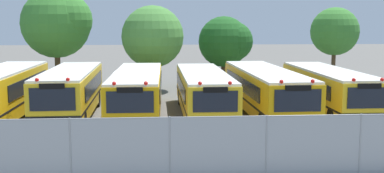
# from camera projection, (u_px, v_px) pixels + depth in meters

# --- Properties ---
(ground_plane) EXTENTS (160.00, 160.00, 0.00)m
(ground_plane) POSITION_uv_depth(u_px,v_px,m) (138.00, 116.00, 25.10)
(ground_plane) COLOR #595651
(school_bus_1) EXTENTS (2.63, 9.67, 2.78)m
(school_bus_1) POSITION_uv_depth(u_px,v_px,m) (4.00, 91.00, 24.34)
(school_bus_1) COLOR yellow
(school_bus_1) RESTS_ON ground_plane
(school_bus_2) EXTENTS (2.68, 9.91, 2.70)m
(school_bus_2) POSITION_uv_depth(u_px,v_px,m) (71.00, 91.00, 24.64)
(school_bus_2) COLOR yellow
(school_bus_2) RESTS_ON ground_plane
(school_bus_3) EXTENTS (2.64, 10.99, 2.55)m
(school_bus_3) POSITION_uv_depth(u_px,v_px,m) (138.00, 91.00, 25.08)
(school_bus_3) COLOR #EAA80C
(school_bus_3) RESTS_ON ground_plane
(school_bus_4) EXTENTS (2.54, 10.55, 2.53)m
(school_bus_4) POSITION_uv_depth(u_px,v_px,m) (203.00, 91.00, 25.09)
(school_bus_4) COLOR yellow
(school_bus_4) RESTS_ON ground_plane
(school_bus_5) EXTENTS (2.84, 11.58, 2.62)m
(school_bus_5) POSITION_uv_depth(u_px,v_px,m) (265.00, 90.00, 25.45)
(school_bus_5) COLOR #EAA80C
(school_bus_5) RESTS_ON ground_plane
(school_bus_6) EXTENTS (2.49, 10.36, 2.59)m
(school_bus_6) POSITION_uv_depth(u_px,v_px,m) (328.00, 89.00, 25.74)
(school_bus_6) COLOR yellow
(school_bus_6) RESTS_ON ground_plane
(tree_1) EXTENTS (5.34, 5.17, 7.54)m
(tree_1) POSITION_uv_depth(u_px,v_px,m) (59.00, 23.00, 34.62)
(tree_1) COLOR #4C3823
(tree_1) RESTS_ON ground_plane
(tree_2) EXTENTS (4.59, 4.59, 6.30)m
(tree_2) POSITION_uv_depth(u_px,v_px,m) (153.00, 36.00, 34.02)
(tree_2) COLOR #4C3823
(tree_2) RESTS_ON ground_plane
(tree_3) EXTENTS (4.21, 3.95, 5.53)m
(tree_3) POSITION_uv_depth(u_px,v_px,m) (227.00, 42.00, 35.96)
(tree_3) COLOR #4C3823
(tree_3) RESTS_ON ground_plane
(tree_4) EXTENTS (3.70, 3.70, 6.21)m
(tree_4) POSITION_uv_depth(u_px,v_px,m) (336.00, 31.00, 35.60)
(tree_4) COLOR #4C3823
(tree_4) RESTS_ON ground_plane
(chainlink_fence) EXTENTS (28.45, 0.07, 2.08)m
(chainlink_fence) POSITION_uv_depth(u_px,v_px,m) (120.00, 148.00, 14.77)
(chainlink_fence) COLOR #9EA0A3
(chainlink_fence) RESTS_ON ground_plane
(traffic_cone) EXTENTS (0.52, 0.52, 0.68)m
(traffic_cone) POSITION_uv_depth(u_px,v_px,m) (212.00, 154.00, 16.65)
(traffic_cone) COLOR #EA5914
(traffic_cone) RESTS_ON ground_plane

